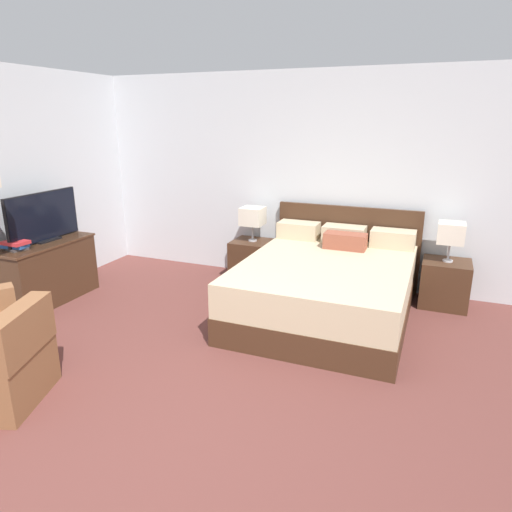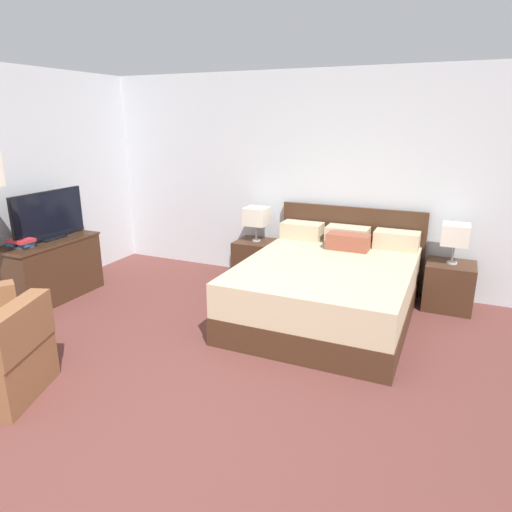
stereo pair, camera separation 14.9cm
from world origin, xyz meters
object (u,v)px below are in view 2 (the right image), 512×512
Objects in this scene: table_lamp_right at (455,235)px; book_red_cover at (22,247)px; book_blue_cover at (21,244)px; dresser at (50,268)px; book_small_top at (21,240)px; tv at (49,216)px; table_lamp_left at (256,216)px; nightstand_right at (449,286)px; nightstand_left at (256,260)px; bed at (328,287)px.

table_lamp_right reaches higher than book_red_cover.
table_lamp_right is 4.72m from book_blue_cover.
book_small_top is at bearing -89.11° from dresser.
dresser is 0.62m from tv.
book_small_top is (-1.95, -1.91, -0.06)m from table_lamp_left.
table_lamp_left reaches higher than book_small_top.
book_red_cover reaches higher than dresser.
book_small_top is at bearing 180.00° from book_red_cover.
book_red_cover is (-4.30, -1.91, -0.13)m from table_lamp_right.
book_small_top reaches higher than nightstand_right.
dresser reaches higher than nightstand_left.
book_red_cover is at bearing 0.00° from book_small_top.
dresser is (-3.13, -0.81, 0.03)m from bed.
book_blue_cover reaches higher than nightstand_left.
book_blue_cover is (-4.32, -1.91, 0.48)m from nightstand_right.
book_red_cover is at bearing -89.50° from tv.
table_lamp_left is (-1.18, 0.76, 0.52)m from bed.
book_small_top is (-4.30, -1.91, 0.52)m from nightstand_right.
table_lamp_right reaches higher than nightstand_left.
book_red_cover is (0.00, -0.41, -0.26)m from tv.
tv is 0.47m from book_blue_cover.
book_blue_cover is at bearing -135.89° from nightstand_left.
table_lamp_left is 1.79× the size of book_small_top.
table_lamp_left is at bearing 44.40° from book_red_cover.
table_lamp_right reaches higher than book_blue_cover.
nightstand_left is 2.76m from book_red_cover.
tv reaches higher than bed.
bed is 3.37m from book_blue_cover.
nightstand_left is 2.78m from book_blue_cover.
bed is 8.69× the size of book_small_top.
nightstand_right is at bearing -90.00° from table_lamp_right.
table_lamp_left is (-2.35, 0.00, 0.59)m from nightstand_right.
nightstand_right is 2.43m from table_lamp_left.
dresser is (-1.95, -1.57, 0.10)m from nightstand_left.
nightstand_left is 0.54× the size of tv.
table_lamp_right is at bearing 33.02° from bed.
nightstand_left is 0.59m from table_lamp_left.
table_lamp_right is at bearing 20.10° from dresser.
book_red_cover is (0.01, -0.33, 0.35)m from dresser.
table_lamp_left is 2.29× the size of book_red_cover.
book_blue_cover reaches higher than nightstand_right.
book_small_top is at bearing -156.09° from table_lamp_right.
dresser is at bearing 90.89° from book_small_top.
nightstand_right is at bearing 19.17° from tv.
table_lamp_left is 0.45× the size of tv.
table_lamp_right is at bearing 23.82° from book_blue_cover.
book_red_cover is at bearing -156.09° from table_lamp_right.
book_red_cover reaches higher than nightstand_left.
table_lamp_right is at bearing 0.04° from nightstand_left.
book_small_top reaches higher than nightstand_left.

